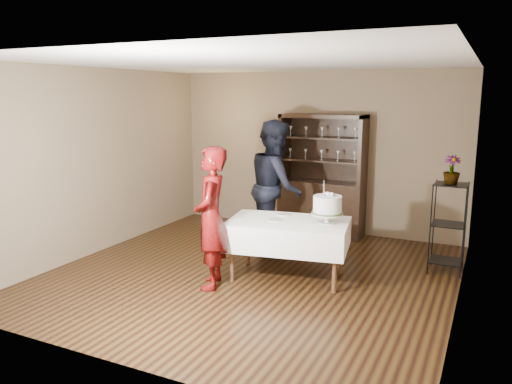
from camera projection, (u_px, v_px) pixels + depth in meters
floor at (251, 274)px, 6.55m from camera, size 5.00×5.00×0.00m
ceiling at (251, 62)px, 6.03m from camera, size 5.00×5.00×0.00m
back_wall at (316, 152)px, 8.50m from camera, size 5.00×0.02×2.70m
wall_left at (99, 161)px, 7.35m from camera, size 0.02×5.00×2.70m
wall_right at (465, 188)px, 5.22m from camera, size 0.02×5.00×2.70m
china_hutch at (322, 195)px, 8.32m from camera, size 1.40×0.48×2.00m
plant_etagere at (448, 224)px, 6.51m from camera, size 0.42×0.42×1.20m
cake_table at (288, 234)px, 6.32m from camera, size 1.64×1.17×0.75m
woman at (211, 218)px, 5.98m from camera, size 0.63×0.74×1.72m
man at (276, 186)px, 7.37m from camera, size 1.10×1.19×1.96m
cake at (327, 206)px, 6.13m from camera, size 0.44×0.44×0.54m
plate_near at (275, 220)px, 6.30m from camera, size 0.24×0.24×0.01m
plate_far at (285, 215)px, 6.59m from camera, size 0.21×0.21×0.01m
potted_plant at (452, 170)px, 6.37m from camera, size 0.23×0.23×0.37m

